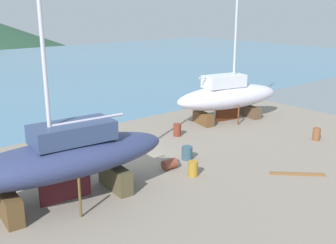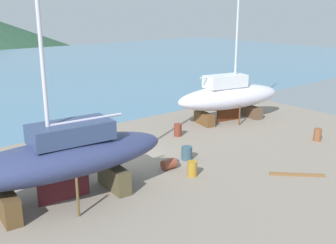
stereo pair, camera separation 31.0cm
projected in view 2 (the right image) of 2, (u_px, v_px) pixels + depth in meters
The scene contains 11 objects.
ground_plane at pixel (157, 170), 23.25m from camera, with size 38.42×38.42×0.00m, color gray.
sailboat_small_center at pixel (63, 157), 18.91m from camera, with size 10.74×3.95×18.51m.
sailboat_large_starboard at pixel (229, 96), 32.66m from camera, with size 9.67×4.43×14.63m.
worker at pixel (74, 141), 25.40m from camera, with size 0.45×0.26×1.73m.
barrel_rust_far at pixel (178, 130), 29.21m from camera, with size 0.56×0.56×0.89m, color brown.
barrel_rust_mid at pixel (317, 135), 28.18m from camera, with size 0.52×0.52×0.87m, color brown.
barrel_by_slipway at pixel (187, 153), 24.74m from camera, with size 0.66×0.66×0.82m, color #345161.
barrel_blue_faded at pixel (169, 164), 23.34m from camera, with size 0.59×0.59×0.82m, color brown.
barrel_ochre at pixel (86, 145), 25.99m from camera, with size 0.58×0.58×0.95m, color brown.
barrel_tipped_left at pixel (192, 169), 22.35m from camera, with size 0.55×0.55×0.84m, color #A27524.
timber_long_fore at pixel (297, 175), 22.45m from camera, with size 2.98×0.16×0.14m, color brown.
Camera 2 is at (-13.13, -19.82, 9.05)m, focal length 43.59 mm.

